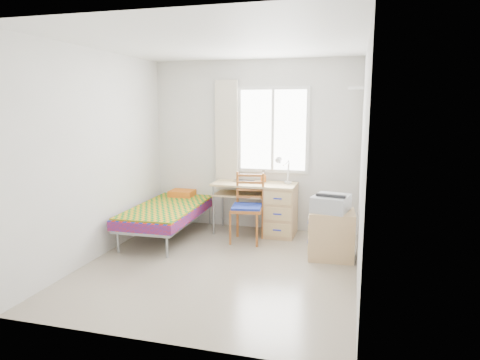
% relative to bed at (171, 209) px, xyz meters
% --- Properties ---
extents(floor, '(3.50, 3.50, 0.00)m').
position_rel_bed_xyz_m(floor, '(1.09, -1.00, -0.40)').
color(floor, '#BCAD93').
rests_on(floor, ground).
extents(ceiling, '(3.50, 3.50, 0.00)m').
position_rel_bed_xyz_m(ceiling, '(1.09, -1.00, 2.20)').
color(ceiling, white).
rests_on(ceiling, wall_back).
extents(wall_back, '(3.20, 0.00, 3.20)m').
position_rel_bed_xyz_m(wall_back, '(1.09, 0.75, 0.90)').
color(wall_back, silver).
rests_on(wall_back, ground).
extents(wall_left, '(0.00, 3.50, 3.50)m').
position_rel_bed_xyz_m(wall_left, '(-0.51, -1.00, 0.90)').
color(wall_left, silver).
rests_on(wall_left, ground).
extents(wall_right, '(0.00, 3.50, 3.50)m').
position_rel_bed_xyz_m(wall_right, '(2.69, -1.00, 0.90)').
color(wall_right, silver).
rests_on(wall_right, ground).
extents(window, '(1.10, 0.04, 1.30)m').
position_rel_bed_xyz_m(window, '(1.39, 0.73, 1.15)').
color(window, white).
rests_on(window, wall_back).
extents(curtain, '(0.35, 0.05, 1.70)m').
position_rel_bed_xyz_m(curtain, '(0.67, 0.68, 1.05)').
color(curtain, beige).
rests_on(curtain, wall_back).
extents(floating_shelf, '(0.20, 0.32, 0.03)m').
position_rel_bed_xyz_m(floating_shelf, '(2.58, 0.40, 1.75)').
color(floating_shelf, white).
rests_on(floating_shelf, wall_right).
extents(bed, '(0.92, 1.90, 0.82)m').
position_rel_bed_xyz_m(bed, '(0.00, 0.00, 0.00)').
color(bed, gray).
rests_on(bed, floor).
extents(desk, '(1.24, 0.59, 0.77)m').
position_rel_bed_xyz_m(desk, '(1.51, 0.44, 0.02)').
color(desk, tan).
rests_on(desk, floor).
extents(chair, '(0.48, 0.48, 0.98)m').
position_rel_bed_xyz_m(chair, '(1.18, 0.05, 0.15)').
color(chair, '#96541D').
rests_on(chair, floor).
extents(cabinet, '(0.60, 0.54, 0.61)m').
position_rel_bed_xyz_m(cabinet, '(2.36, -0.34, -0.09)').
color(cabinet, tan).
rests_on(cabinet, floor).
extents(printer, '(0.50, 0.55, 0.20)m').
position_rel_bed_xyz_m(printer, '(2.35, -0.33, 0.32)').
color(printer, '#AAAEB3').
rests_on(printer, cabinet).
extents(laptop, '(0.34, 0.24, 0.02)m').
position_rel_bed_xyz_m(laptop, '(0.99, 0.46, 0.39)').
color(laptop, black).
rests_on(laptop, desk).
extents(pen_cup, '(0.09, 0.09, 0.10)m').
position_rel_bed_xyz_m(pen_cup, '(1.28, 0.59, 0.43)').
color(pen_cup, '#D24E17').
rests_on(pen_cup, desk).
extents(task_lamp, '(0.23, 0.32, 0.42)m').
position_rel_bed_xyz_m(task_lamp, '(1.60, 0.40, 0.64)').
color(task_lamp, white).
rests_on(task_lamp, desk).
extents(book, '(0.20, 0.25, 0.02)m').
position_rel_bed_xyz_m(book, '(0.97, 0.43, 0.19)').
color(book, gray).
rests_on(book, desk).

